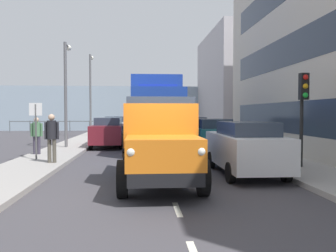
# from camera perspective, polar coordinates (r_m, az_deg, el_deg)

# --- Properties ---
(ground_plane) EXTENTS (80.00, 80.00, 0.00)m
(ground_plane) POSITION_cam_1_polar(r_m,az_deg,el_deg) (18.84, -2.15, -3.96)
(ground_plane) COLOR #423F44
(sidewalk_left) EXTENTS (2.26, 37.57, 0.15)m
(sidewalk_left) POSITION_cam_1_polar(r_m,az_deg,el_deg) (19.60, 11.76, -3.55)
(sidewalk_left) COLOR #9E9993
(sidewalk_left) RESTS_ON ground_plane
(sidewalk_right) EXTENTS (2.26, 37.57, 0.15)m
(sidewalk_right) POSITION_cam_1_polar(r_m,az_deg,el_deg) (19.23, -16.33, -3.70)
(sidewalk_right) COLOR #9E9993
(sidewalk_right) RESTS_ON ground_plane
(road_centreline_markings) EXTENTS (0.12, 32.89, 0.01)m
(road_centreline_markings) POSITION_cam_1_polar(r_m,az_deg,el_deg) (17.97, -2.03, -4.25)
(road_centreline_markings) COLOR silver
(road_centreline_markings) RESTS_ON ground_plane
(building_far_block) EXTENTS (7.24, 12.83, 9.64)m
(building_far_block) POSITION_cam_1_polar(r_m,az_deg,el_deg) (35.68, 12.26, 6.63)
(building_far_block) COLOR #B7B2B7
(building_far_block) RESTS_ON ground_plane
(sea_horizon) EXTENTS (80.00, 0.80, 5.00)m
(sea_horizon) POSITION_cam_1_polar(r_m,az_deg,el_deg) (40.52, -3.41, 2.86)
(sea_horizon) COLOR #8C9EAD
(sea_horizon) RESTS_ON ground_plane
(seawall_railing) EXTENTS (28.08, 0.08, 1.20)m
(seawall_railing) POSITION_cam_1_polar(r_m,az_deg,el_deg) (36.93, -3.30, 0.47)
(seawall_railing) COLOR #4C5156
(seawall_railing) RESTS_ON ground_plane
(truck_vintage_orange) EXTENTS (2.17, 5.64, 2.43)m
(truck_vintage_orange) POSITION_cam_1_polar(r_m,az_deg,el_deg) (9.70, -1.30, -2.77)
(truck_vintage_orange) COLOR black
(truck_vintage_orange) RESTS_ON ground_plane
(lorry_cargo_blue) EXTENTS (2.58, 8.20, 3.87)m
(lorry_cargo_blue) POSITION_cam_1_polar(r_m,az_deg,el_deg) (18.90, -2.07, 2.36)
(lorry_cargo_blue) COLOR #193899
(lorry_cargo_blue) RESTS_ON ground_plane
(car_white_kerbside_near) EXTENTS (1.83, 4.37, 1.72)m
(car_white_kerbside_near) POSITION_cam_1_polar(r_m,az_deg,el_deg) (11.73, 12.33, -3.35)
(car_white_kerbside_near) COLOR white
(car_white_kerbside_near) RESTS_ON ground_plane
(car_teal_kerbside_1) EXTENTS (1.80, 4.37, 1.72)m
(car_teal_kerbside_1) POSITION_cam_1_polar(r_m,az_deg,el_deg) (17.01, 7.01, -1.61)
(car_teal_kerbside_1) COLOR #1E6670
(car_teal_kerbside_1) RESTS_ON ground_plane
(car_grey_kerbside_2) EXTENTS (1.92, 3.92, 1.72)m
(car_grey_kerbside_2) POSITION_cam_1_polar(r_m,az_deg,el_deg) (23.19, 3.92, -0.60)
(car_grey_kerbside_2) COLOR slate
(car_grey_kerbside_2) RESTS_ON ground_plane
(car_maroon_oppositeside_0) EXTENTS (1.83, 4.55, 1.72)m
(car_maroon_oppositeside_0) POSITION_cam_1_polar(r_m,az_deg,el_deg) (20.91, -9.59, -0.92)
(car_maroon_oppositeside_0) COLOR maroon
(car_maroon_oppositeside_0) RESTS_ON ground_plane
(car_silver_oppositeside_1) EXTENTS (1.95, 4.49, 1.72)m
(car_silver_oppositeside_1) POSITION_cam_1_polar(r_m,az_deg,el_deg) (27.77, -8.32, -0.15)
(car_silver_oppositeside_1) COLOR #B7BABF
(car_silver_oppositeside_1) RESTS_ON ground_plane
(pedestrian_with_bag) EXTENTS (0.53, 0.34, 1.81)m
(pedestrian_with_bag) POSITION_cam_1_polar(r_m,az_deg,el_deg) (13.79, -18.28, -1.22)
(pedestrian_with_bag) COLOR #4C473D
(pedestrian_with_bag) RESTS_ON sidewalk_right
(pedestrian_couple_a) EXTENTS (0.53, 0.34, 1.66)m
(pedestrian_couple_a) POSITION_cam_1_polar(r_m,az_deg,el_deg) (16.87, -20.46, -1.00)
(pedestrian_couple_a) COLOR #383342
(pedestrian_couple_a) RESTS_ON sidewalk_right
(traffic_light_near) EXTENTS (0.28, 0.41, 3.20)m
(traffic_light_near) POSITION_cam_1_polar(r_m,az_deg,el_deg) (12.85, 20.99, 4.08)
(traffic_light_near) COLOR black
(traffic_light_near) RESTS_ON sidewalk_left
(lamp_post_promenade) EXTENTS (0.32, 1.14, 5.68)m
(lamp_post_promenade) POSITION_cam_1_polar(r_m,az_deg,el_deg) (20.14, -16.13, 6.57)
(lamp_post_promenade) COLOR #59595B
(lamp_post_promenade) RESTS_ON sidewalk_right
(lamp_post_far) EXTENTS (0.32, 1.14, 6.62)m
(lamp_post_far) POSITION_cam_1_polar(r_m,az_deg,el_deg) (29.79, -12.39, 6.11)
(lamp_post_far) COLOR #59595B
(lamp_post_far) RESTS_ON sidewalk_right
(street_sign) EXTENTS (0.50, 0.07, 2.25)m
(street_sign) POSITION_cam_1_polar(r_m,az_deg,el_deg) (14.96, -20.58, 0.77)
(street_sign) COLOR #4C4C4C
(street_sign) RESTS_ON sidewalk_right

